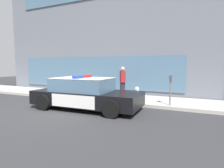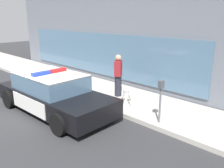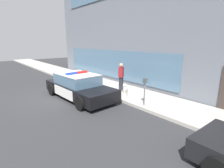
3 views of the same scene
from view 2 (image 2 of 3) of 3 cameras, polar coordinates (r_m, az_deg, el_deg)
name	(u,v)px [view 2 (image 2 of 3)]	position (r m, az deg, el deg)	size (l,w,h in m)	color
ground	(26,106)	(9.70, -20.07, -5.05)	(48.00, 48.00, 0.00)	#303033
sidewalk	(89,87)	(11.27, -5.45, -0.84)	(48.00, 2.65, 0.15)	#B2ADA3
police_cruiser	(53,93)	(8.70, -13.96, -2.17)	(4.89, 2.24, 1.49)	black
fire_hydrant	(126,97)	(8.59, 3.39, -3.19)	(0.34, 0.39, 0.73)	silver
pedestrian_on_sidewalk	(118,75)	(9.60, 1.49, 2.07)	(0.44, 0.48, 1.71)	#23232D
parking_meter	(161,94)	(7.25, 11.63, -2.31)	(0.12, 0.18, 1.34)	slate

